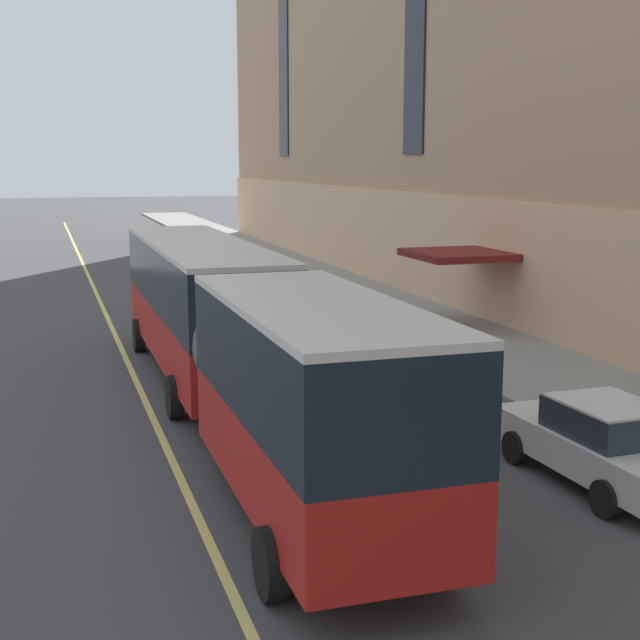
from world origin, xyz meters
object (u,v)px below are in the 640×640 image
Objects in this scene: parked_car_darkgray_1 at (344,314)px; parked_car_black_4 at (279,281)px; parked_car_white_0 at (601,442)px; parked_car_white_2 at (233,261)px; city_bus at (231,327)px.

parked_car_darkgray_1 is 0.99× the size of parked_car_black_4.
parked_car_black_4 is (0.06, 8.47, 0.00)m from parked_car_darkgray_1.
parked_car_darkgray_1 is (-0.05, 14.05, -0.00)m from parked_car_white_0.
parked_car_darkgray_1 is 16.58m from parked_car_white_2.
parked_car_black_4 is at bearing 89.60° from parked_car_darkgray_1.
city_bus reaches higher than parked_car_darkgray_1.
parked_car_white_0 is 14.05m from parked_car_darkgray_1.
city_bus reaches higher than parked_car_white_0.
parked_car_white_0 is 22.52m from parked_car_black_4.
city_bus is at bearing -102.05° from parked_car_white_2.
parked_car_darkgray_1 is 1.08× the size of parked_car_white_2.
city_bus is 4.18× the size of parked_car_darkgray_1.
parked_car_darkgray_1 is at bearing -90.40° from parked_car_black_4.
parked_car_white_0 is at bearing -47.10° from city_bus.
parked_car_black_4 is at bearing 89.97° from parked_car_white_0.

